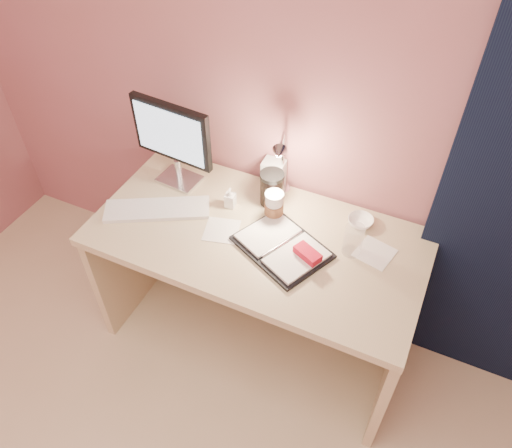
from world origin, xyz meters
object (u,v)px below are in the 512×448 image
at_px(keyboard, 157,209).
at_px(coffee_cup, 274,206).
at_px(clear_cup, 353,240).
at_px(lotion_bottle, 230,198).
at_px(monitor, 173,137).
at_px(product_box, 274,175).
at_px(dark_jar, 272,190).
at_px(bowl, 360,222).
at_px(desk_lamp, 270,162).
at_px(desk, 264,259).
at_px(planner, 284,247).

height_order(keyboard, coffee_cup, coffee_cup).
distance_m(clear_cup, lotion_bottle, 0.57).
relative_size(monitor, clear_cup, 3.04).
bearing_deg(product_box, dark_jar, -73.45).
distance_m(bowl, product_box, 0.44).
bearing_deg(lotion_bottle, keyboard, -149.19).
bearing_deg(desk_lamp, product_box, 87.24).
relative_size(desk, coffee_cup, 10.56).
height_order(dark_jar, desk_lamp, desk_lamp).
bearing_deg(clear_cup, desk, -179.30).
bearing_deg(clear_cup, dark_jar, 161.84).
relative_size(keyboard, clear_cup, 3.35).
bearing_deg(clear_cup, keyboard, -171.33).
xyz_separation_m(monitor, bowl, (0.85, 0.07, -0.23)).
bearing_deg(bowl, desk, -155.40).
relative_size(monitor, coffee_cup, 3.12).
distance_m(coffee_cup, clear_cup, 0.37).
xyz_separation_m(coffee_cup, desk_lamp, (-0.06, 0.09, 0.15)).
relative_size(coffee_cup, dark_jar, 0.91).
relative_size(planner, clear_cup, 3.24).
bearing_deg(desk, bowl, 24.60).
height_order(desk, dark_jar, dark_jar).
relative_size(keyboard, planner, 1.03).
height_order(planner, lotion_bottle, lotion_bottle).
relative_size(monitor, lotion_bottle, 4.26).
bearing_deg(desk_lamp, dark_jar, -54.87).
bearing_deg(coffee_cup, keyboard, -159.13).
height_order(planner, coffee_cup, coffee_cup).
xyz_separation_m(product_box, desk_lamp, (0.02, -0.08, 0.14)).
distance_m(lotion_bottle, dark_jar, 0.19).
xyz_separation_m(monitor, lotion_bottle, (0.30, -0.05, -0.20)).
xyz_separation_m(clear_cup, lotion_bottle, (-0.57, 0.04, -0.02)).
distance_m(bowl, lotion_bottle, 0.57).
height_order(keyboard, clear_cup, clear_cup).
xyz_separation_m(keyboard, desk_lamp, (0.42, 0.28, 0.20)).
relative_size(coffee_cup, desk_lamp, 0.39).
height_order(desk, lotion_bottle, lotion_bottle).
bearing_deg(coffee_cup, bowl, 17.56).
relative_size(planner, dark_jar, 3.02).
bearing_deg(coffee_cup, monitor, 175.68).
height_order(monitor, product_box, monitor).
height_order(desk, planner, planner).
relative_size(keyboard, lotion_bottle, 4.69).
bearing_deg(dark_jar, clear_cup, -18.16).
height_order(lotion_bottle, dark_jar, dark_jar).
xyz_separation_m(bowl, product_box, (-0.43, 0.07, 0.06)).
distance_m(keyboard, product_box, 0.54).
relative_size(keyboard, product_box, 3.10).
xyz_separation_m(coffee_cup, dark_jar, (-0.05, 0.08, 0.01)).
bearing_deg(coffee_cup, desk, -107.10).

